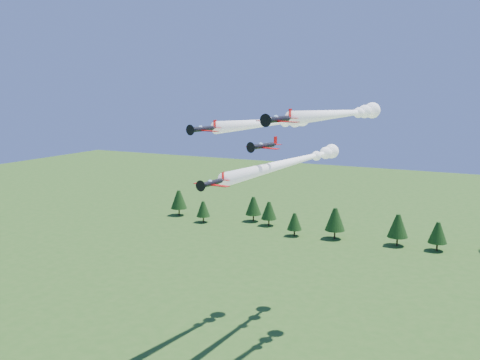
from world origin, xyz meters
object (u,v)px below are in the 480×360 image
at_px(plane_right, 344,113).
at_px(plane_slot, 264,146).
at_px(plane_left, 272,122).
at_px(plane_lead, 297,161).

relative_size(plane_right, plane_slot, 5.62).
bearing_deg(plane_left, plane_lead, -8.89).
bearing_deg(plane_slot, plane_right, 67.13).
xyz_separation_m(plane_left, plane_slot, (6.13, -18.63, -3.40)).
relative_size(plane_left, plane_slot, 5.24).
bearing_deg(plane_slot, plane_lead, 101.94).
relative_size(plane_lead, plane_right, 1.28).
distance_m(plane_lead, plane_left, 11.02).
height_order(plane_left, plane_slot, plane_left).
height_order(plane_lead, plane_slot, plane_slot).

